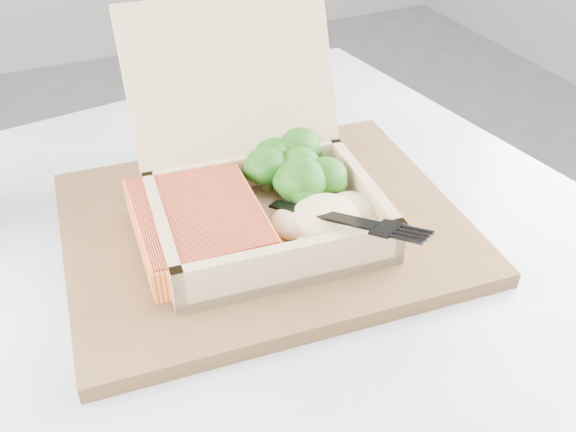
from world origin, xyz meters
name	(u,v)px	position (x,y,z in m)	size (l,w,h in m)	color
cafe_table	(246,399)	(0.15, -0.26, 0.52)	(0.82, 0.82, 0.71)	black
serving_tray	(264,226)	(0.20, -0.23, 0.71)	(0.36, 0.29, 0.02)	brown
takeout_container	(255,174)	(0.19, -0.22, 0.76)	(0.21, 0.23, 0.18)	tan
salmon_fillet	(199,224)	(0.13, -0.24, 0.74)	(0.10, 0.14, 0.03)	orange
broccoli_pile	(300,170)	(0.24, -0.21, 0.75)	(0.11, 0.11, 0.04)	#2B7419
mashed_potatoes	(326,219)	(0.23, -0.28, 0.75)	(0.10, 0.09, 0.03)	beige
plastic_fork	(302,205)	(0.21, -0.27, 0.76)	(0.08, 0.15, 0.03)	black
receipt	(197,134)	(0.20, -0.02, 0.71)	(0.08, 0.15, 0.00)	white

